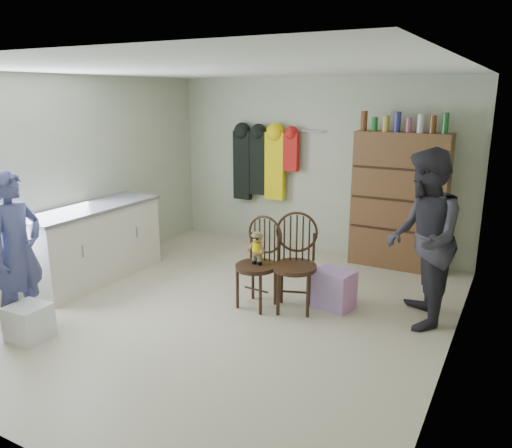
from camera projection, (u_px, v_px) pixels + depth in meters
The scene contains 11 objects.
ground_plane at pixel (227, 310), 5.43m from camera, with size 5.00×5.00×0.00m, color beige.
room_walls at pixel (251, 159), 5.47m from camera, with size 5.00×5.00×5.00m.
counter at pixel (94, 243), 6.21m from camera, with size 0.64×1.86×0.94m.
plastic_tub at pixel (29, 322), 4.76m from camera, with size 0.35×0.34×0.34m, color white.
chair_front at pixel (259, 257), 5.41m from camera, with size 0.48×0.48×1.00m.
chair_far at pixel (295, 259), 5.34m from camera, with size 0.60×0.60×1.05m.
striped_bag at pixel (334, 289), 5.43m from camera, with size 0.40×0.31×0.43m, color pink.
person_left at pixel (17, 252), 4.83m from camera, with size 0.58×0.38×1.59m, color #414578.
person_right at pixel (423, 239), 4.90m from camera, with size 0.87×0.68×1.79m, color #2D2B33.
dresser at pixel (399, 200), 6.56m from camera, with size 1.20×0.39×2.06m.
coat_rack at pixel (263, 163), 7.51m from camera, with size 1.42×0.12×1.09m.
Camera 1 is at (2.68, -4.24, 2.30)m, focal length 35.00 mm.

